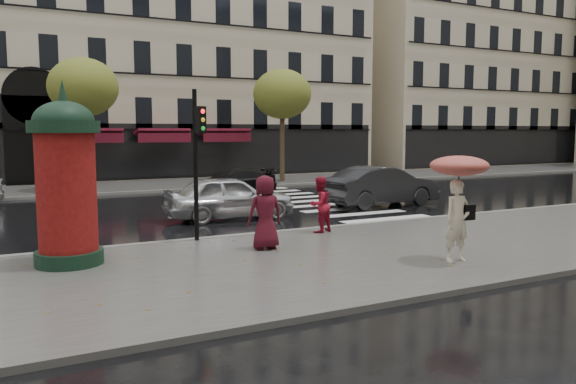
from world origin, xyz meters
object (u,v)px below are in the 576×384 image
man_burgundy (265,212)px  car_black (231,182)px  car_silver (229,197)px  woman_umbrella (459,190)px  traffic_light (197,150)px  morris_column (66,177)px  woman_red (320,205)px  car_darkgrey (382,186)px

man_burgundy → car_black: man_burgundy is taller
car_silver → car_black: size_ratio=1.03×
woman_umbrella → car_black: woman_umbrella is taller
traffic_light → woman_umbrella: bearing=-48.8°
man_burgundy → car_black: size_ratio=0.42×
morris_column → traffic_light: morris_column is taller
woman_red → car_silver: 4.36m
traffic_light → car_black: 11.77m
woman_umbrella → car_silver: 9.08m
woman_umbrella → traffic_light: traffic_light is taller
man_burgundy → car_darkgrey: (8.00, 5.93, -0.23)m
traffic_light → car_silver: 4.83m
woman_umbrella → traffic_light: 6.70m
man_burgundy → car_silver: size_ratio=0.41×
man_burgundy → traffic_light: traffic_light is taller
morris_column → man_burgundy: bearing=-6.7°
woman_umbrella → man_burgundy: 4.62m
car_silver → car_black: bearing=-19.0°
man_burgundy → woman_red: bearing=-147.6°
man_burgundy → traffic_light: (-1.13, 1.79, 1.51)m
morris_column → car_darkgrey: 13.70m
woman_umbrella → car_black: 15.50m
woman_red → morris_column: bearing=-13.6°
car_silver → car_darkgrey: 6.76m
woman_red → car_black: (1.56, 10.85, -0.30)m
car_black → man_burgundy: bearing=-17.5°
morris_column → car_darkgrey: bearing=23.3°
car_silver → man_burgundy: bearing=170.5°
man_burgundy → car_silver: man_burgundy is taller
woman_red → car_darkgrey: woman_red is taller
woman_umbrella → morris_column: morris_column is taller
woman_red → car_black: bearing=-118.8°
car_silver → car_black: (2.70, 6.64, -0.13)m
car_black → woman_umbrella: bearing=-2.2°
morris_column → traffic_light: bearing=20.4°
woman_umbrella → traffic_light: size_ratio=0.61×
traffic_light → car_darkgrey: size_ratio=0.81×
morris_column → car_silver: morris_column is taller
woman_umbrella → woman_red: size_ratio=1.53×
morris_column → car_darkgrey: size_ratio=0.82×
traffic_light → car_black: (5.08, 10.44, -1.92)m
woman_red → car_black: size_ratio=0.37×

